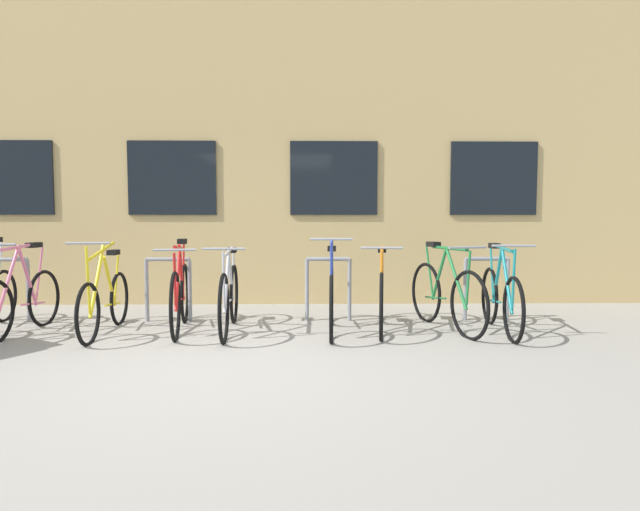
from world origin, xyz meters
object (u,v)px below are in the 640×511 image
bicycle_yellow (105,300)px  bicycle_silver (229,297)px  bicycle_green (446,295)px  bicycle_teal (501,298)px  bicycle_blue (332,297)px  bicycle_pink (21,300)px  bicycle_red (180,295)px  bicycle_orange (382,296)px

bicycle_yellow → bicycle_silver: (1.37, 0.07, 0.03)m
bicycle_green → bicycle_teal: (0.58, -0.15, -0.02)m
bicycle_yellow → bicycle_blue: 2.54m
bicycle_pink → bicycle_red: bicycle_red is taller
bicycle_orange → bicycle_green: bearing=-0.5°
bicycle_blue → bicycle_red: bicycle_blue is taller
bicycle_green → bicycle_orange: (-0.74, 0.01, -0.01)m
bicycle_blue → bicycle_silver: size_ratio=0.94×
bicycle_silver → bicycle_orange: bearing=2.6°
bicycle_yellow → bicycle_teal: bicycle_yellow is taller
bicycle_red → bicycle_orange: (2.32, 0.01, -0.01)m
bicycle_silver → bicycle_blue: bearing=-2.1°
bicycle_orange → bicycle_yellow: bearing=-177.2°
bicycle_blue → bicycle_teal: bicycle_blue is taller
bicycle_red → bicycle_orange: bearing=0.2°
bicycle_silver → bicycle_orange: 1.75m
bicycle_green → bicycle_orange: bicycle_green is taller
bicycle_green → bicycle_yellow: bearing=-177.9°
bicycle_red → bicycle_orange: 2.32m
bicycle_orange → bicycle_teal: bearing=-6.9°
bicycle_silver → bicycle_pink: (-2.30, -0.08, -0.01)m
bicycle_blue → bicycle_silver: 1.16m
bicycle_yellow → bicycle_red: same height
bicycle_orange → bicycle_pink: bearing=-177.7°
bicycle_yellow → bicycle_pink: size_ratio=1.03×
bicycle_silver → bicycle_pink: bearing=-177.9°
bicycle_blue → bicycle_teal: (1.91, -0.04, -0.01)m
bicycle_yellow → bicycle_orange: (3.12, 0.15, 0.02)m
bicycle_silver → bicycle_red: size_ratio=1.04×
bicycle_pink → bicycle_orange: size_ratio=0.94×
bicycle_red → bicycle_blue: bearing=-3.7°
bicycle_silver → bicycle_teal: size_ratio=1.07×
bicycle_yellow → bicycle_blue: size_ratio=1.00×
bicycle_teal → bicycle_red: bearing=177.6°
bicycle_blue → bicycle_green: (1.33, 0.11, 0.01)m
bicycle_yellow → bicycle_green: bearing=2.1°
bicycle_blue → bicycle_pink: size_ratio=1.03×
bicycle_green → bicycle_blue: bearing=-175.1°
bicycle_green → bicycle_pink: bicycle_pink is taller
bicycle_teal → bicycle_red: size_ratio=0.98×
bicycle_silver → bicycle_pink: 2.30m
bicycle_yellow → bicycle_orange: 3.13m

